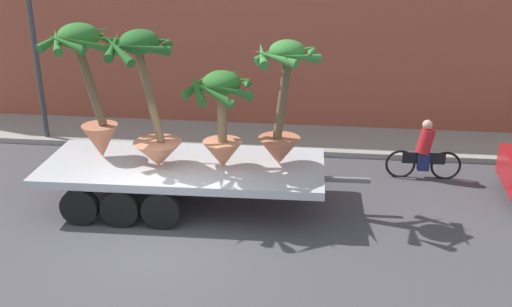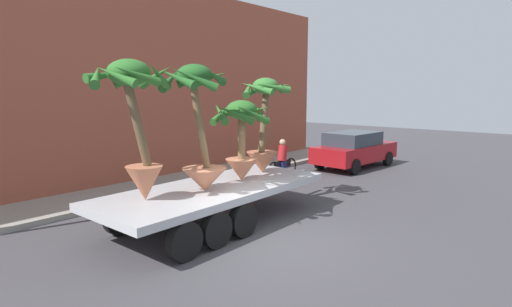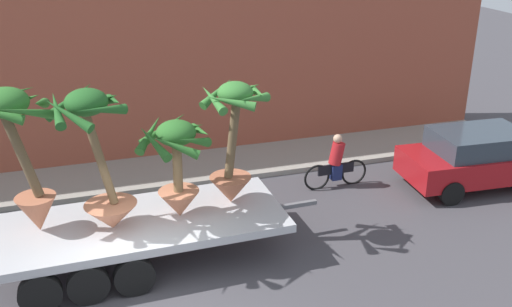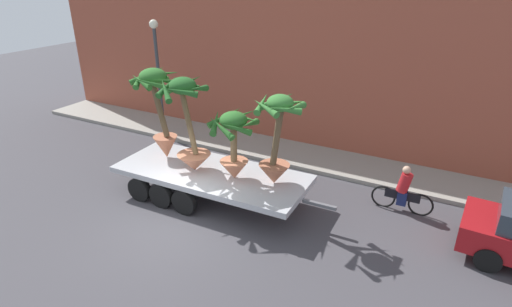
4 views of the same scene
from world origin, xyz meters
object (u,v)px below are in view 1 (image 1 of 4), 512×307
potted_palm_front (89,81)px  potted_palm_extra (222,114)px  potted_palm_rear (149,102)px  potted_palm_middle (283,104)px  street_lamp (32,29)px  cyclist (424,153)px  flatbed_trailer (172,172)px

potted_palm_front → potted_palm_extra: (2.94, -0.24, -0.57)m
potted_palm_rear → potted_palm_middle: (2.78, 0.40, -0.05)m
street_lamp → cyclist: bearing=-7.6°
flatbed_trailer → potted_palm_rear: (-0.37, -0.17, 1.64)m
potted_palm_rear → potted_palm_front: size_ratio=0.98×
potted_palm_extra → cyclist: bearing=25.1°
potted_palm_rear → potted_palm_extra: 1.53m
flatbed_trailer → potted_palm_front: potted_palm_front is taller
cyclist → street_lamp: 10.81m
flatbed_trailer → potted_palm_front: 2.68m
potted_palm_middle → potted_palm_extra: 1.31m
flatbed_trailer → cyclist: (5.78, 2.12, -0.11)m
cyclist → flatbed_trailer: bearing=-159.8°
potted_palm_front → street_lamp: 4.40m
potted_palm_extra → potted_palm_middle: bearing=12.5°
potted_palm_extra → potted_palm_front: bearing=175.4°
flatbed_trailer → cyclist: cyclist is taller
potted_palm_middle → street_lamp: 7.82m
potted_palm_extra → street_lamp: (-5.78, 3.56, 1.05)m
potted_palm_extra → cyclist: potted_palm_extra is taller
flatbed_trailer → street_lamp: (-4.64, 3.51, 2.46)m
potted_palm_middle → potted_palm_extra: size_ratio=1.29×
potted_palm_rear → potted_palm_middle: potted_palm_rear is taller
flatbed_trailer → street_lamp: 6.31m
potted_palm_extra → street_lamp: size_ratio=0.44×
potted_palm_rear → cyclist: potted_palm_rear is taller
flatbed_trailer → potted_palm_middle: (2.41, 0.23, 1.59)m
street_lamp → flatbed_trailer: bearing=-37.1°
potted_palm_rear → potted_palm_middle: size_ratio=1.08×
flatbed_trailer → potted_palm_rear: size_ratio=2.44×
potted_palm_extra → street_lamp: bearing=148.4°
flatbed_trailer → street_lamp: street_lamp is taller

